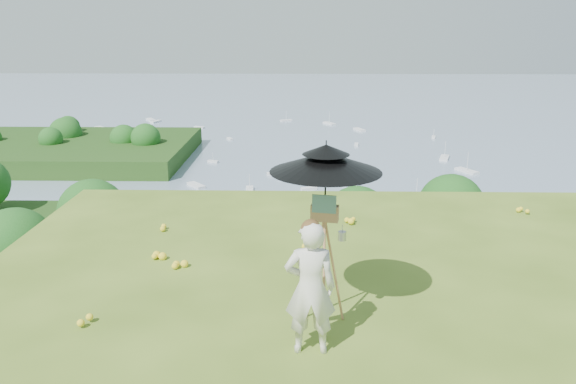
# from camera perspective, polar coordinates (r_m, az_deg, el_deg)

# --- Properties ---
(ground) EXTENTS (14.00, 14.00, 0.00)m
(ground) POSITION_cam_1_polar(r_m,az_deg,el_deg) (6.86, 18.41, -16.76)
(ground) COLOR #4D661D
(ground) RESTS_ON ground
(shoreline_tier) EXTENTS (170.00, 28.00, 8.00)m
(shoreline_tier) POSITION_cam_1_polar(r_m,az_deg,el_deg) (89.72, 2.38, -9.71)
(shoreline_tier) COLOR gray
(shoreline_tier) RESTS_ON bay_water
(bay_water) EXTENTS (700.00, 700.00, 0.00)m
(bay_water) POSITION_cam_1_polar(r_m,az_deg,el_deg) (248.34, 1.68, 7.81)
(bay_water) COLOR slate
(bay_water) RESTS_ON ground
(peninsula) EXTENTS (90.00, 60.00, 12.00)m
(peninsula) POSITION_cam_1_polar(r_m,az_deg,el_deg) (179.30, -22.92, 4.73)
(peninsula) COLOR #17390F
(peninsula) RESTS_ON bay_water
(slope_trees) EXTENTS (110.00, 50.00, 6.00)m
(slope_trees) POSITION_cam_1_polar(r_m,az_deg,el_deg) (44.60, 3.67, -8.24)
(slope_trees) COLOR #185118
(slope_trees) RESTS_ON forest_slope
(harbor_town) EXTENTS (110.00, 22.00, 5.00)m
(harbor_town) POSITION_cam_1_polar(r_m,az_deg,el_deg) (87.05, 2.43, -5.87)
(harbor_town) COLOR beige
(harbor_town) RESTS_ON shoreline_tier
(moored_boats) EXTENTS (140.00, 140.00, 0.70)m
(moored_boats) POSITION_cam_1_polar(r_m,az_deg,el_deg) (170.91, -2.35, 3.91)
(moored_boats) COLOR white
(moored_boats) RESTS_ON bay_water
(wildflowers) EXTENTS (10.00, 10.50, 0.12)m
(wildflowers) POSITION_cam_1_polar(r_m,az_deg,el_deg) (7.03, 17.86, -15.25)
(wildflowers) COLOR yellow
(wildflowers) RESTS_ON ground
(painter) EXTENTS (0.60, 0.40, 1.61)m
(painter) POSITION_cam_1_polar(r_m,az_deg,el_deg) (6.47, 2.27, -9.72)
(painter) COLOR beige
(painter) RESTS_ON ground
(field_easel) EXTENTS (0.78, 0.78, 1.75)m
(field_easel) POSITION_cam_1_polar(r_m,az_deg,el_deg) (6.98, 3.65, -7.08)
(field_easel) COLOR #AC7A48
(field_easel) RESTS_ON ground
(sun_umbrella) EXTENTS (1.38, 1.38, 0.95)m
(sun_umbrella) POSITION_cam_1_polar(r_m,az_deg,el_deg) (6.66, 3.83, 1.25)
(sun_umbrella) COLOR black
(sun_umbrella) RESTS_ON field_easel
(painter_cap) EXTENTS (0.25, 0.29, 0.10)m
(painter_cap) POSITION_cam_1_polar(r_m,az_deg,el_deg) (6.17, 2.35, -3.37)
(painter_cap) COLOR #CF7278
(painter_cap) RESTS_ON painter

